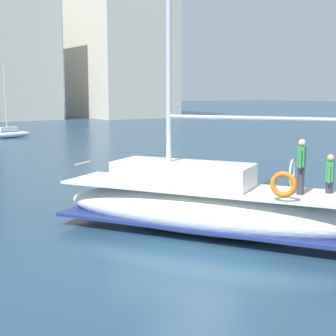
# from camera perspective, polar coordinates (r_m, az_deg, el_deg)

# --- Properties ---
(ground_plane) EXTENTS (400.00, 400.00, 0.00)m
(ground_plane) POSITION_cam_1_polar(r_m,az_deg,el_deg) (13.66, 3.19, -9.80)
(ground_plane) COLOR navy
(main_sailboat) EXTENTS (7.07, 9.44, 14.37)m
(main_sailboat) POSITION_cam_1_polar(r_m,az_deg,el_deg) (15.34, 3.92, -4.17)
(main_sailboat) COLOR white
(main_sailboat) RESTS_ON ground
(moored_sloop_near) EXTENTS (4.21, 1.51, 6.98)m
(moored_sloop_near) POSITION_cam_1_polar(r_m,az_deg,el_deg) (50.06, -17.75, 3.88)
(moored_sloop_near) COLOR silver
(moored_sloop_near) RESTS_ON ground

